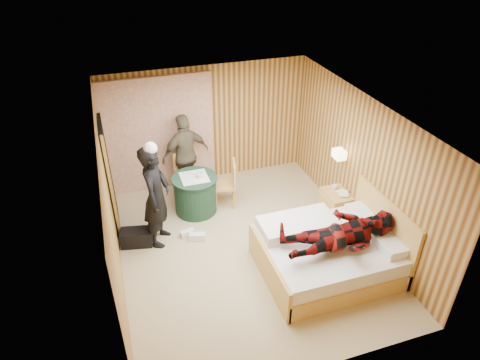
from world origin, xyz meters
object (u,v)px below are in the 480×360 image
object	(u,v)px
nightstand	(336,205)
man_at_table	(186,155)
duffel_bag	(137,237)
woman_standing	(156,197)
bed	(329,252)
round_table	(195,194)
chair_far	(186,170)
man_on_bed	(343,228)
chair_near	(229,181)
wall_lamp	(339,154)

from	to	relation	value
nightstand	man_at_table	size ratio (longest dim) A/B	0.35
duffel_bag	man_at_table	bearing A→B (deg)	60.74
nightstand	woman_standing	size ratio (longest dim) A/B	0.32
bed	round_table	world-z (taller)	bed
duffel_bag	chair_far	bearing A→B (deg)	60.54
chair_far	man_at_table	distance (m)	0.33
man_on_bed	woman_standing	bearing A→B (deg)	144.61
bed	round_table	bearing A→B (deg)	126.91
chair_near	man_at_table	size ratio (longest dim) A/B	0.55
nightstand	chair_far	world-z (taller)	chair_far
chair_far	man_on_bed	distance (m)	3.63
chair_far	man_on_bed	bearing A→B (deg)	-83.13
bed	duffel_bag	bearing A→B (deg)	151.67
nightstand	man_on_bed	size ratio (longest dim) A/B	0.34
wall_lamp	duffel_bag	bearing A→B (deg)	176.54
nightstand	chair_far	size ratio (longest dim) A/B	0.65
woman_standing	duffel_bag	bearing A→B (deg)	112.78
nightstand	man_at_table	xyz separation A→B (m)	(-2.44, 1.80, 0.56)
chair_near	duffel_bag	bearing A→B (deg)	-56.11
chair_far	chair_near	bearing A→B (deg)	-66.01
duffel_bag	woman_standing	xyz separation A→B (m)	(0.42, -0.01, 0.78)
wall_lamp	chair_near	xyz separation A→B (m)	(-1.81, 0.90, -0.74)
chair_near	woman_standing	bearing A→B (deg)	-50.69
wall_lamp	woman_standing	world-z (taller)	woman_standing
chair_far	woman_standing	world-z (taller)	woman_standing
bed	man_at_table	size ratio (longest dim) A/B	1.22
wall_lamp	chair_near	world-z (taller)	wall_lamp
chair_near	man_at_table	world-z (taller)	man_at_table
woman_standing	man_at_table	distance (m)	1.62
man_at_table	man_on_bed	size ratio (longest dim) A/B	0.97
round_table	woman_standing	size ratio (longest dim) A/B	0.46
bed	nightstand	size ratio (longest dim) A/B	3.48
chair_near	round_table	bearing A→B (deg)	-75.64
bed	man_on_bed	world-z (taller)	man_on_bed
chair_near	nightstand	bearing A→B (deg)	72.78
bed	man_at_table	xyz separation A→B (m)	(-1.68, 2.96, 0.53)
wall_lamp	chair_far	size ratio (longest dim) A/B	0.28
round_table	man_on_bed	xyz separation A→B (m)	(1.71, -2.47, 0.62)
round_table	woman_standing	world-z (taller)	woman_standing
chair_near	duffel_bag	world-z (taller)	chair_near
bed	round_table	distance (m)	2.80
round_table	man_at_table	distance (m)	0.87
duffel_bag	man_on_bed	xyz separation A→B (m)	(2.93, -1.79, 0.85)
bed	woman_standing	distance (m)	2.99
round_table	man_at_table	size ratio (longest dim) A/B	0.50
round_table	man_at_table	bearing A→B (deg)	90.00
chair_far	round_table	bearing A→B (deg)	-109.50
duffel_bag	round_table	bearing A→B (deg)	40.81
nightstand	man_on_bed	bearing A→B (deg)	-117.67
bed	chair_far	world-z (taller)	bed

